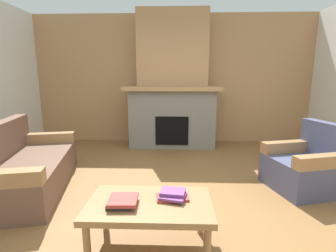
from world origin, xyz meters
TOP-DOWN VIEW (x-y plane):
  - ground at (0.00, 0.00)m, footprint 9.00×9.00m
  - wall_back_wood_panel at (0.00, 3.00)m, footprint 6.00×0.12m
  - fireplace at (0.00, 2.62)m, footprint 1.90×0.82m
  - couch at (-1.83, 0.39)m, footprint 1.21×1.94m
  - armchair at (1.74, 0.54)m, footprint 0.93×0.93m
  - coffee_table at (-0.12, -0.69)m, footprint 1.00×0.60m
  - book_stack_near_edge at (-0.33, -0.75)m, footprint 0.24×0.23m
  - book_stack_center at (0.06, -0.63)m, footprint 0.28×0.22m

SIDE VIEW (x-z plane):
  - ground at x=0.00m, z-range 0.00..0.00m
  - couch at x=-1.83m, z-range -0.14..0.71m
  - armchair at x=1.74m, z-range -0.13..0.72m
  - coffee_table at x=-0.12m, z-range 0.16..0.59m
  - book_stack_near_edge at x=-0.33m, z-range 0.43..0.49m
  - book_stack_center at x=0.06m, z-range 0.43..0.49m
  - fireplace at x=0.00m, z-range -0.19..2.51m
  - wall_back_wood_panel at x=0.00m, z-range 0.00..2.70m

